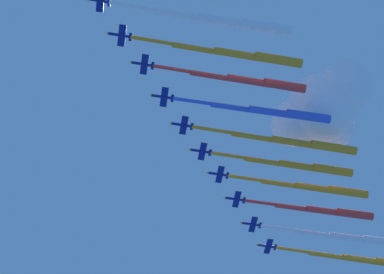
{
  "coord_description": "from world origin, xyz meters",
  "views": [
    {
      "loc": [
        -49.81,
        72.04,
        2.48
      ],
      "look_at": [
        0.0,
        0.0,
        191.3
      ],
      "focal_mm": 47.38,
      "sensor_mm": 36.0,
      "label": 1
    }
  ],
  "objects_px": {
    "jet_starboard_outer": "(316,188)",
    "jet_trail_starboard": "(351,238)",
    "jet_port_inner": "(239,54)",
    "jet_starboard_mid": "(296,142)",
    "jet_port_outer": "(300,166)",
    "jet_port_mid": "(272,112)",
    "jet_trail_port": "(325,211)",
    "jet_starboard_inner": "(249,81)",
    "jet_tail_end": "(363,260)",
    "jet_lead": "(225,21)"
  },
  "relations": [
    {
      "from": "jet_starboard_inner",
      "to": "jet_port_mid",
      "type": "relative_size",
      "value": 0.96
    },
    {
      "from": "jet_lead",
      "to": "jet_trail_port",
      "type": "bearing_deg",
      "value": -84.53
    },
    {
      "from": "jet_port_outer",
      "to": "jet_port_inner",
      "type": "bearing_deg",
      "value": 95.06
    },
    {
      "from": "jet_starboard_mid",
      "to": "jet_trail_port",
      "type": "bearing_deg",
      "value": -80.47
    },
    {
      "from": "jet_port_inner",
      "to": "jet_starboard_mid",
      "type": "relative_size",
      "value": 0.97
    },
    {
      "from": "jet_port_outer",
      "to": "jet_trail_port",
      "type": "height_order",
      "value": "jet_trail_port"
    },
    {
      "from": "jet_port_outer",
      "to": "jet_starboard_outer",
      "type": "bearing_deg",
      "value": -90.43
    },
    {
      "from": "jet_starboard_inner",
      "to": "jet_starboard_outer",
      "type": "relative_size",
      "value": 0.99
    },
    {
      "from": "jet_port_mid",
      "to": "jet_starboard_outer",
      "type": "height_order",
      "value": "jet_starboard_outer"
    },
    {
      "from": "jet_port_outer",
      "to": "jet_trail_starboard",
      "type": "height_order",
      "value": "jet_trail_starboard"
    },
    {
      "from": "jet_starboard_outer",
      "to": "jet_lead",
      "type": "bearing_deg",
      "value": 94.73
    },
    {
      "from": "jet_starboard_inner",
      "to": "jet_port_inner",
      "type": "bearing_deg",
      "value": 102.76
    },
    {
      "from": "jet_tail_end",
      "to": "jet_port_mid",
      "type": "bearing_deg",
      "value": 92.12
    },
    {
      "from": "jet_starboard_inner",
      "to": "jet_trail_port",
      "type": "xyz_separation_m",
      "value": [
        4.28,
        -70.19,
        -1.03
      ]
    },
    {
      "from": "jet_port_mid",
      "to": "jet_trail_port",
      "type": "xyz_separation_m",
      "value": [
        5.23,
        -55.19,
        2.7
      ]
    },
    {
      "from": "jet_port_inner",
      "to": "jet_lead",
      "type": "bearing_deg",
      "value": 99.09
    },
    {
      "from": "jet_port_inner",
      "to": "jet_port_mid",
      "type": "bearing_deg",
      "value": -86.17
    },
    {
      "from": "jet_port_inner",
      "to": "jet_starboard_mid",
      "type": "xyz_separation_m",
      "value": [
        0.69,
        -44.54,
        -0.11
      ]
    },
    {
      "from": "jet_port_outer",
      "to": "jet_tail_end",
      "type": "distance_m",
      "value": 60.11
    },
    {
      "from": "jet_starboard_mid",
      "to": "jet_starboard_outer",
      "type": "bearing_deg",
      "value": -80.89
    },
    {
      "from": "jet_port_mid",
      "to": "jet_starboard_outer",
      "type": "relative_size",
      "value": 1.03
    },
    {
      "from": "jet_starboard_outer",
      "to": "jet_tail_end",
      "type": "height_order",
      "value": "jet_starboard_outer"
    },
    {
      "from": "jet_starboard_outer",
      "to": "jet_port_outer",
      "type": "bearing_deg",
      "value": 89.57
    },
    {
      "from": "jet_trail_starboard",
      "to": "jet_tail_end",
      "type": "height_order",
      "value": "jet_tail_end"
    },
    {
      "from": "jet_starboard_outer",
      "to": "jet_trail_starboard",
      "type": "relative_size",
      "value": 0.95
    },
    {
      "from": "jet_trail_port",
      "to": "jet_tail_end",
      "type": "relative_size",
      "value": 0.91
    },
    {
      "from": "jet_starboard_inner",
      "to": "jet_port_outer",
      "type": "bearing_deg",
      "value": -87.18
    },
    {
      "from": "jet_port_mid",
      "to": "jet_starboard_mid",
      "type": "relative_size",
      "value": 0.95
    },
    {
      "from": "jet_starboard_inner",
      "to": "jet_trail_starboard",
      "type": "xyz_separation_m",
      "value": [
        1.31,
        -88.5,
        -2.52
      ]
    },
    {
      "from": "jet_lead",
      "to": "jet_starboard_inner",
      "type": "bearing_deg",
      "value": -79.13
    },
    {
      "from": "jet_lead",
      "to": "jet_starboard_outer",
      "type": "distance_m",
      "value": 83.5
    },
    {
      "from": "jet_tail_end",
      "to": "jet_starboard_inner",
      "type": "bearing_deg",
      "value": 91.28
    },
    {
      "from": "jet_port_inner",
      "to": "jet_port_mid",
      "type": "xyz_separation_m",
      "value": [
        1.82,
        -27.28,
        -0.28
      ]
    },
    {
      "from": "jet_starboard_inner",
      "to": "jet_trail_port",
      "type": "height_order",
      "value": "jet_starboard_inner"
    },
    {
      "from": "jet_port_mid",
      "to": "jet_starboard_outer",
      "type": "xyz_separation_m",
      "value": [
        2.96,
        -42.84,
        3.19
      ]
    },
    {
      "from": "jet_port_outer",
      "to": "jet_trail_port",
      "type": "distance_m",
      "value": 27.27
    },
    {
      "from": "jet_port_inner",
      "to": "jet_starboard_inner",
      "type": "xyz_separation_m",
      "value": [
        2.78,
        -12.28,
        3.46
      ]
    },
    {
      "from": "jet_starboard_outer",
      "to": "jet_port_inner",
      "type": "bearing_deg",
      "value": 93.91
    },
    {
      "from": "jet_port_outer",
      "to": "jet_port_mid",
      "type": "bearing_deg",
      "value": 96.25
    },
    {
      "from": "jet_lead",
      "to": "jet_port_outer",
      "type": "height_order",
      "value": "jet_lead"
    },
    {
      "from": "jet_tail_end",
      "to": "jet_port_inner",
      "type": "bearing_deg",
      "value": 92.52
    },
    {
      "from": "jet_starboard_inner",
      "to": "jet_port_outer",
      "type": "height_order",
      "value": "jet_starboard_inner"
    },
    {
      "from": "jet_trail_starboard",
      "to": "jet_port_outer",
      "type": "bearing_deg",
      "value": 88.99
    },
    {
      "from": "jet_port_mid",
      "to": "jet_starboard_mid",
      "type": "distance_m",
      "value": 17.3
    },
    {
      "from": "jet_port_inner",
      "to": "jet_starboard_outer",
      "type": "xyz_separation_m",
      "value": [
        4.79,
        -70.11,
        2.92
      ]
    },
    {
      "from": "jet_lead",
      "to": "jet_tail_end",
      "type": "xyz_separation_m",
      "value": [
        7.18,
        -128.56,
        -1.86
      ]
    },
    {
      "from": "jet_lead",
      "to": "jet_starboard_inner",
      "type": "distance_m",
      "value": 25.85
    },
    {
      "from": "jet_starboard_inner",
      "to": "jet_trail_port",
      "type": "bearing_deg",
      "value": -86.51
    },
    {
      "from": "jet_starboard_mid",
      "to": "jet_trail_port",
      "type": "distance_m",
      "value": 38.55
    },
    {
      "from": "jet_starboard_inner",
      "to": "jet_starboard_mid",
      "type": "distance_m",
      "value": 32.52
    }
  ]
}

